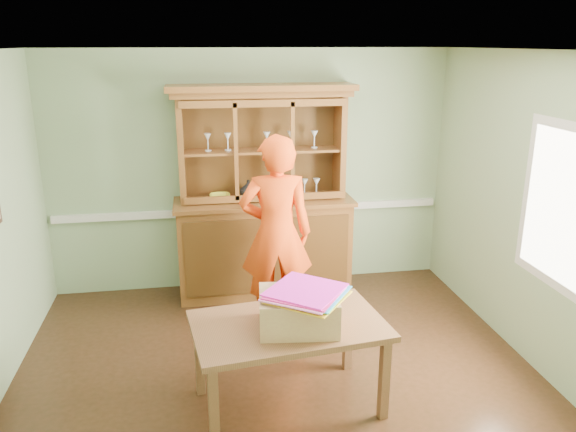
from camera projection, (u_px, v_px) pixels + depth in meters
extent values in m
plane|color=#3F2314|center=(278.00, 373.00, 4.88)|extent=(4.50, 4.50, 0.00)
plane|color=white|center=(276.00, 50.00, 4.07)|extent=(4.50, 4.50, 0.00)
plane|color=#88A57B|center=(251.00, 172.00, 6.36)|extent=(4.50, 0.00, 4.50)
plane|color=#88A57B|center=(535.00, 213.00, 4.83)|extent=(0.00, 4.00, 4.00)
plane|color=#88A57B|center=(340.00, 360.00, 2.59)|extent=(4.50, 0.00, 4.50)
cube|color=silver|center=(252.00, 210.00, 6.47)|extent=(4.41, 0.05, 0.08)
cube|color=silver|center=(557.00, 206.00, 4.50)|extent=(0.03, 0.96, 1.36)
cube|color=white|center=(556.00, 206.00, 4.50)|extent=(0.01, 0.80, 1.20)
cube|color=brown|center=(264.00, 248.00, 6.35)|extent=(1.90, 0.58, 1.06)
cube|color=brown|center=(264.00, 201.00, 6.17)|extent=(1.96, 0.64, 0.04)
cube|color=#563314|center=(260.00, 145.00, 6.27)|extent=(1.79, 0.04, 1.11)
cube|color=brown|center=(181.00, 151.00, 5.96)|extent=(0.06, 0.40, 1.11)
cube|color=brown|center=(339.00, 146.00, 6.23)|extent=(0.06, 0.40, 1.11)
cube|color=brown|center=(261.00, 93.00, 5.92)|extent=(1.90, 0.46, 0.06)
cube|color=brown|center=(261.00, 87.00, 5.89)|extent=(1.98, 0.51, 0.06)
cube|color=brown|center=(262.00, 151.00, 6.10)|extent=(1.67, 0.35, 0.03)
imported|color=#B2B2B7|center=(248.00, 189.00, 6.21)|extent=(0.19, 0.19, 0.20)
imported|color=yellow|center=(220.00, 197.00, 6.18)|extent=(0.23, 0.23, 0.06)
cylinder|color=black|center=(276.00, 188.00, 5.97)|extent=(0.07, 0.07, 0.34)
cube|color=brown|center=(289.00, 326.00, 4.25)|extent=(1.54, 1.04, 0.05)
cube|color=brown|center=(214.00, 410.00, 3.86)|extent=(0.08, 0.08, 0.67)
cube|color=brown|center=(199.00, 356.00, 4.51)|extent=(0.08, 0.08, 0.67)
cube|color=brown|center=(384.00, 379.00, 4.21)|extent=(0.08, 0.08, 0.67)
cube|color=brown|center=(348.00, 334.00, 4.86)|extent=(0.08, 0.08, 0.67)
cube|color=tan|center=(298.00, 311.00, 4.15)|extent=(0.62, 0.52, 0.27)
cube|color=yellow|center=(306.00, 296.00, 4.07)|extent=(0.68, 0.68, 0.01)
cube|color=#3AC856|center=(306.00, 295.00, 4.07)|extent=(0.68, 0.68, 0.01)
cube|color=#2FA6E1|center=(306.00, 293.00, 4.07)|extent=(0.68, 0.68, 0.01)
cube|color=pink|center=(306.00, 292.00, 4.07)|extent=(0.68, 0.68, 0.01)
cube|color=#D22076|center=(306.00, 291.00, 4.06)|extent=(0.68, 0.68, 0.01)
cube|color=#EA23CB|center=(306.00, 290.00, 4.06)|extent=(0.68, 0.68, 0.01)
imported|color=#FF4910|center=(276.00, 234.00, 5.45)|extent=(0.74, 0.52, 1.95)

